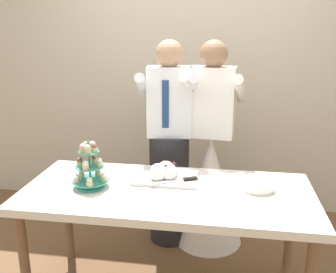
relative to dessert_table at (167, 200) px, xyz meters
The scene contains 7 objects.
rear_wall 1.64m from the dessert_table, 90.00° to the left, with size 5.20×0.10×2.90m, color beige.
dessert_table is the anchor object (origin of this frame).
cupcake_stand 0.52m from the dessert_table, behind, with size 0.23×0.23×0.31m.
main_cake_tray 0.20m from the dessert_table, 103.52° to the left, with size 0.42×0.33×0.13m.
plate_stack 0.57m from the dessert_table, ahead, with size 0.20×0.20×0.07m.
person_groom 0.72m from the dessert_table, 97.63° to the left, with size 0.51×0.54×1.66m.
person_bride 0.78m from the dessert_table, 72.29° to the left, with size 0.56×0.56×1.66m.
Camera 1 is at (0.34, -2.11, 1.75)m, focal length 40.06 mm.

